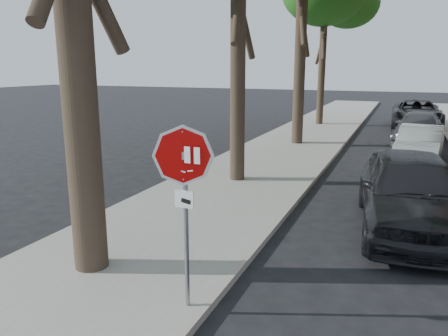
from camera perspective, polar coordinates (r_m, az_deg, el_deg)
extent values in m
plane|color=black|center=(6.41, 1.20, -19.59)|extent=(120.00, 120.00, 0.00)
cube|color=gray|center=(17.92, 7.70, 2.12)|extent=(4.00, 55.00, 0.12)
cube|color=#9E9384|center=(17.53, 14.19, 1.60)|extent=(0.12, 55.00, 0.13)
cylinder|color=gray|center=(6.04, -4.98, -6.71)|extent=(0.06, 0.06, 2.60)
cube|color=#99999E|center=(5.77, -5.29, 1.63)|extent=(0.05, 0.06, 0.10)
cylinder|color=#99999E|center=(5.76, -5.31, 1.63)|extent=(0.76, 0.32, 0.82)
cylinder|color=white|center=(5.75, -5.37, 1.60)|extent=(0.76, 0.32, 0.82)
cylinder|color=red|center=(5.75, -5.39, 1.59)|extent=(0.68, 0.29, 0.74)
cube|color=white|center=(5.83, -7.28, 1.92)|extent=(0.08, 0.00, 0.22)
cube|color=white|center=(5.77, -6.06, 1.82)|extent=(0.08, 0.00, 0.22)
cube|color=white|center=(5.70, -4.83, 1.72)|extent=(0.08, 0.00, 0.22)
cube|color=white|center=(5.64, -3.56, 1.61)|extent=(0.08, 0.00, 0.22)
cube|color=silver|center=(5.83, -6.37, -0.18)|extent=(0.08, 0.00, 0.03)
cube|color=silver|center=(5.78, -5.41, -0.47)|extent=(0.08, 0.00, 0.03)
cube|color=silver|center=(5.73, -4.44, -0.37)|extent=(0.08, 0.00, 0.03)
cube|color=white|center=(5.91, -5.21, -4.09)|extent=(0.28, 0.02, 0.24)
cube|color=black|center=(5.89, -5.00, -4.35)|extent=(0.15, 0.00, 0.08)
cylinder|color=black|center=(12.93, 1.87, 19.42)|extent=(0.44, 0.44, 9.50)
cylinder|color=black|center=(19.58, 10.06, 17.85)|extent=(0.48, 0.48, 10.00)
cylinder|color=black|center=(26.46, 12.80, 15.39)|extent=(0.40, 0.40, 9.00)
ellipsoid|color=#155413|center=(27.52, 11.69, 19.83)|extent=(3.78, 3.78, 3.02)
imported|color=black|center=(10.14, 23.17, -2.83)|extent=(2.59, 5.22, 1.71)
imported|color=#B2B5BA|center=(17.36, 24.19, 2.79)|extent=(1.85, 4.24, 1.35)
imported|color=#46464B|center=(22.03, 24.07, 4.81)|extent=(2.45, 4.93, 1.38)
imported|color=black|center=(27.49, 23.85, 6.50)|extent=(2.78, 5.74, 1.58)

